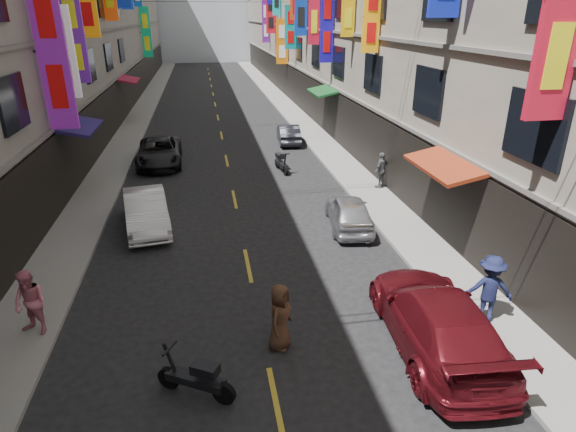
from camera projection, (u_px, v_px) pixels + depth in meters
name	position (u px, v px, depth m)	size (l,w,h in m)	color
sidewalk_left	(137.00, 119.00, 36.11)	(2.00, 90.00, 0.12)	slate
sidewalk_right	(294.00, 114.00, 38.02)	(2.00, 90.00, 0.12)	slate
street_awnings	(200.00, 122.00, 21.20)	(13.99, 35.20, 0.41)	#124521
lane_markings	(220.00, 126.00, 34.36)	(0.12, 80.20, 0.01)	gold
scooter_crossing	(197.00, 378.00, 9.92)	(1.62, 1.01, 1.14)	black
scooter_far_right	(281.00, 163.00, 24.25)	(0.59, 1.80, 1.14)	black
car_left_mid	(146.00, 211.00, 17.72)	(1.45, 4.17, 1.37)	white
car_left_far	(159.00, 152.00, 25.29)	(2.22, 4.82, 1.34)	black
car_right_near	(436.00, 319.00, 11.29)	(2.14, 5.26, 1.53)	maroon
car_right_mid	(349.00, 212.00, 17.80)	(1.46, 3.63, 1.24)	silver
car_right_far	(288.00, 134.00, 29.56)	(1.23, 3.53, 1.16)	#212228
pedestrian_lfar	(30.00, 303.00, 11.55)	(0.82, 0.56, 1.69)	#CC6C7B
pedestrian_rnear	(489.00, 289.00, 12.06)	(1.17, 0.60, 1.81)	#161A3D
pedestrian_rfar	(381.00, 170.00, 21.48)	(0.96, 0.55, 1.64)	#5A5B5D
pedestrian_crossing	(280.00, 317.00, 11.25)	(0.82, 0.56, 1.68)	#482C1D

